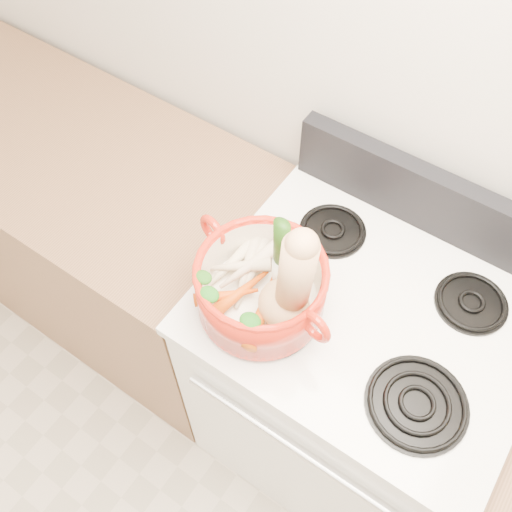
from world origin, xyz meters
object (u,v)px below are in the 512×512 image
Objects in this scene: stove_body at (345,384)px; leek at (281,257)px; squash at (289,283)px; dutch_oven at (261,287)px.

leek reaches higher than stove_body.
leek is at bearing -151.49° from stove_body.
leek is (-0.05, 0.06, -0.02)m from squash.
squash reaches higher than leek.
squash reaches higher than stove_body.
dutch_oven is 0.97× the size of squash.
stove_body is 0.71m from leek.
dutch_oven is 1.12× the size of leek.
stove_body is at bearing 48.07° from dutch_oven.
dutch_oven is at bearing -166.78° from squash.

